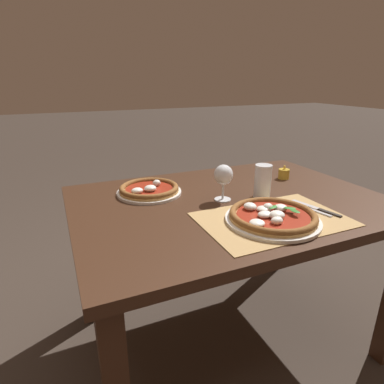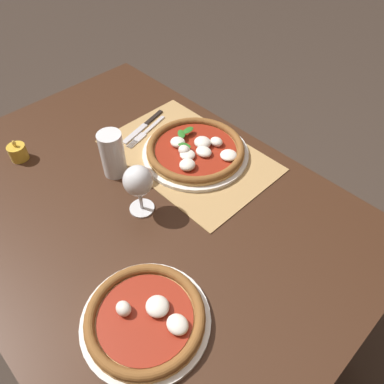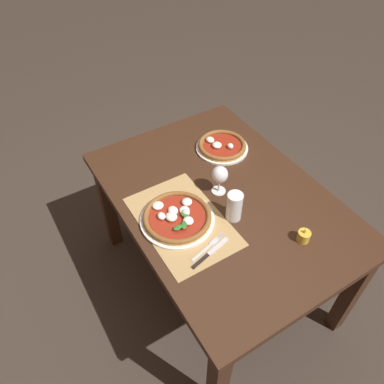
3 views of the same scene
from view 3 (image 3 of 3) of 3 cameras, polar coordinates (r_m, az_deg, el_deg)
ground_plane at (r=2.41m, az=3.54°, el=-12.92°), size 24.00×24.00×0.00m
dining_table at (r=1.89m, az=4.39°, el=-2.76°), size 1.32×0.94×0.74m
paper_placemat at (r=1.71m, az=-1.50°, el=-4.45°), size 0.54×0.35×0.00m
pizza_near at (r=1.70m, az=-2.28°, el=-3.82°), size 0.34×0.34×0.05m
pizza_far at (r=2.08m, az=4.57°, el=7.01°), size 0.29×0.29×0.05m
wine_glass at (r=1.77m, az=4.24°, el=2.52°), size 0.08×0.08×0.16m
pint_glass at (r=1.68m, az=6.45°, el=-2.27°), size 0.07×0.07×0.15m
fork at (r=1.62m, az=2.53°, el=-8.32°), size 0.06×0.20×0.00m
knife at (r=1.60m, az=2.81°, el=-9.22°), size 0.07×0.21×0.01m
votive_candle at (r=1.70m, az=16.64°, el=-6.50°), size 0.06×0.06×0.07m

